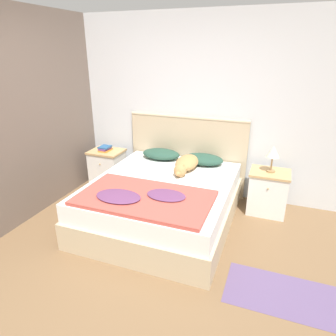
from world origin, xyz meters
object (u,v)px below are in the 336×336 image
Objects in this scene: pillow_left at (161,154)px; pillow_right at (203,159)px; bed at (163,202)px; book_stack at (105,149)px; table_lamp at (273,153)px; nightstand_left at (108,168)px; dog at (186,164)px; nightstand_right at (268,192)px.

pillow_left is 0.63m from pillow_right.
bed is 0.89m from pillow_right.
book_stack is (-1.55, -0.06, -0.00)m from pillow_right.
book_stack is 2.46m from table_lamp.
nightstand_left reaches higher than bed.
dog is at bearing -9.30° from book_stack.
nightstand_left is at bearing -177.41° from pillow_left.
pillow_left is 2.69× the size of book_stack.
nightstand_right is (2.44, 0.00, 0.00)m from nightstand_left.
book_stack is at bearing -176.43° from pillow_left.
nightstand_right is 0.97m from pillow_right.
table_lamp is (1.22, 0.71, 0.57)m from bed.
nightstand_right is at bearing -90.00° from table_lamp.
table_lamp is at bearing -1.32° from pillow_left.
pillow_right is at bearing 67.06° from bed.
book_stack is at bearing -177.89° from pillow_right.
table_lamp is at bearing -2.24° from pillow_right.
table_lamp reaches higher than pillow_right.
pillow_right reaches higher than book_stack.
pillow_right is at bearing 1.52° from nightstand_left.
table_lamp is at bearing 0.50° from book_stack.
nightstand_right is (1.22, 0.71, 0.02)m from bed.
nightstand_left is 0.33m from book_stack.
nightstand_left is (-1.22, 0.71, 0.02)m from bed.
nightstand_right is 0.79× the size of dog.
nightstand_left is 1.68× the size of table_lamp.
nightstand_right reaches higher than bed.
bed is 5.59× the size of table_lamp.
dog is (0.47, -0.28, 0.01)m from pillow_left.
book_stack reaches higher than nightstand_left.
book_stack is 0.60× the size of table_lamp.
table_lamp reaches higher than nightstand_left.
nightstand_left is 1.04× the size of pillow_right.
nightstand_right is 2.80× the size of book_stack.
nightstand_right is at bearing -2.59° from pillow_right.
book_stack reaches higher than nightstand_right.
nightstand_right is at bearing -1.52° from pillow_left.
pillow_left is at bearing 112.94° from bed.
table_lamp is (2.45, 0.02, 0.22)m from book_stack.
nightstand_left is at bearing 64.57° from book_stack.
pillow_left is at bearing 148.98° from dog.
nightstand_left and nightstand_right have the same top height.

